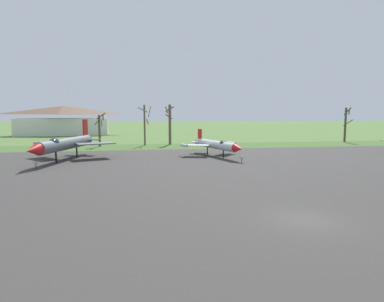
{
  "coord_description": "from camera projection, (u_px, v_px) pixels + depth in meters",
  "views": [
    {
      "loc": [
        -9.76,
        -17.16,
        6.35
      ],
      "look_at": [
        -4.14,
        16.68,
        2.44
      ],
      "focal_mm": 29.62,
      "sensor_mm": 36.0,
      "label": 1
    }
  ],
  "objects": [
    {
      "name": "visitor_building",
      "position": [
        64.0,
        121.0,
        100.33
      ],
      "size": [
        28.99,
        12.76,
        9.17
      ],
      "color": "silver",
      "rests_on": "ground"
    },
    {
      "name": "jet_fighter_rear_right",
      "position": [
        65.0,
        144.0,
        43.87
      ],
      "size": [
        12.3,
        17.08,
        5.67
      ],
      "color": "#565B60",
      "rests_on": "ground"
    },
    {
      "name": "bare_tree_center",
      "position": [
        170.0,
        123.0,
        67.39
      ],
      "size": [
        2.02,
        2.11,
        8.53
      ],
      "color": "brown",
      "rests_on": "ground"
    },
    {
      "name": "jet_fighter_rear_left",
      "position": [
        216.0,
        145.0,
        48.33
      ],
      "size": [
        9.33,
        12.93,
        4.03
      ],
      "color": "silver",
      "rests_on": "ground"
    },
    {
      "name": "asphalt_apron",
      "position": [
        233.0,
        174.0,
        33.84
      ],
      "size": [
        104.8,
        50.06,
        0.05
      ],
      "primitive_type": "cube",
      "color": "#383533",
      "rests_on": "ground"
    },
    {
      "name": "bare_tree_right_of_center",
      "position": [
        346.0,
        123.0,
        73.72
      ],
      "size": [
        1.82,
        2.58,
        8.13
      ],
      "color": "brown",
      "rests_on": "ground"
    },
    {
      "name": "info_placard_rear_right",
      "position": [
        36.0,
        164.0,
        36.78
      ],
      "size": [
        0.59,
        0.29,
        0.99
      ],
      "color": "black",
      "rests_on": "ground"
    },
    {
      "name": "grass_verge_strip",
      "position": [
        188.0,
        146.0,
        64.25
      ],
      "size": [
        164.8,
        12.0,
        0.06
      ],
      "primitive_type": "cube",
      "color": "#3D5D29",
      "rests_on": "ground"
    },
    {
      "name": "bare_tree_left_of_center",
      "position": [
        145.0,
        124.0,
        65.54
      ],
      "size": [
        2.69,
        2.7,
        8.42
      ],
      "color": "brown",
      "rests_on": "ground"
    },
    {
      "name": "bare_tree_far_left",
      "position": [
        100.0,
        129.0,
        63.04
      ],
      "size": [
        2.28,
        2.04,
        6.8
      ],
      "color": "brown",
      "rests_on": "ground"
    },
    {
      "name": "ground_plane",
      "position": [
        305.0,
        221.0,
        19.12
      ],
      "size": [
        600.0,
        600.0,
        0.0
      ],
      "primitive_type": "plane",
      "color": "#4C6B33"
    },
    {
      "name": "info_placard_rear_left",
      "position": [
        242.0,
        158.0,
        41.92
      ],
      "size": [
        0.65,
        0.35,
        0.96
      ],
      "color": "black",
      "rests_on": "ground"
    }
  ]
}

